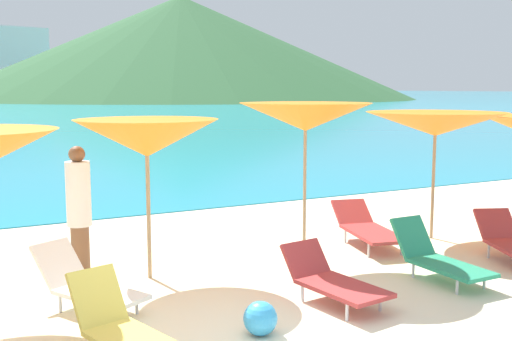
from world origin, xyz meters
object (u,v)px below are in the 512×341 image
at_px(lounge_chair_4, 127,330).
at_px(lounge_chair_8, 367,227).
at_px(lounge_chair_1, 332,280).
at_px(umbrella_4, 305,117).
at_px(umbrella_3, 147,138).
at_px(lounge_chair_6, 512,241).
at_px(lounge_chair_0, 86,284).
at_px(beach_ball, 260,318).
at_px(beachgoer_3, 79,207).
at_px(lounge_chair_5, 437,257).
at_px(umbrella_5, 435,124).

distance_m(lounge_chair_4, lounge_chair_8, 5.15).
bearing_deg(lounge_chair_1, umbrella_4, 61.15).
relative_size(umbrella_3, lounge_chair_1, 1.46).
relative_size(lounge_chair_6, lounge_chair_8, 0.91).
relative_size(lounge_chair_1, lounge_chair_8, 0.79).
distance_m(lounge_chair_0, lounge_chair_4, 1.53).
bearing_deg(beach_ball, lounge_chair_4, 179.02).
xyz_separation_m(umbrella_4, lounge_chair_6, (2.71, -1.35, -1.80)).
bearing_deg(lounge_chair_0, umbrella_4, -18.88).
bearing_deg(beachgoer_3, lounge_chair_5, 125.33).
height_order(lounge_chair_1, lounge_chair_5, lounge_chair_5).
xyz_separation_m(umbrella_3, lounge_chair_5, (3.35, -1.80, -1.56)).
height_order(lounge_chair_4, beach_ball, lounge_chair_4).
bearing_deg(lounge_chair_5, lounge_chair_1, -176.94).
bearing_deg(lounge_chair_8, beach_ball, -129.89).
distance_m(umbrella_3, umbrella_5, 4.88).
bearing_deg(lounge_chair_8, umbrella_4, -152.52).
bearing_deg(lounge_chair_0, lounge_chair_1, -50.29).
distance_m(beachgoer_3, beach_ball, 3.29).
bearing_deg(lounge_chair_1, umbrella_3, 122.00).
distance_m(lounge_chair_4, lounge_chair_6, 5.92).
xyz_separation_m(umbrella_4, lounge_chair_5, (1.14, -1.47, -1.80)).
height_order(umbrella_4, lounge_chair_0, umbrella_4).
bearing_deg(lounge_chair_0, beachgoer_3, 53.10).
bearing_deg(lounge_chair_8, beachgoer_3, -174.25).
distance_m(lounge_chair_0, lounge_chair_6, 5.99).
height_order(lounge_chair_8, beachgoer_3, beachgoer_3).
distance_m(umbrella_4, lounge_chair_1, 2.49).
bearing_deg(beachgoer_3, umbrella_3, 117.39).
relative_size(umbrella_3, lounge_chair_5, 1.44).
relative_size(lounge_chair_5, beachgoer_3, 0.84).
height_order(lounge_chair_6, beachgoer_3, beachgoer_3).
xyz_separation_m(umbrella_5, beachgoer_3, (-5.65, 0.69, -0.99)).
distance_m(lounge_chair_4, beachgoer_3, 3.02).
bearing_deg(lounge_chair_6, umbrella_4, 176.23).
bearing_deg(umbrella_5, umbrella_4, -174.68).
bearing_deg(lounge_chair_6, umbrella_5, 114.20).
relative_size(lounge_chair_0, beachgoer_3, 0.88).
relative_size(umbrella_4, beach_ball, 6.54).
bearing_deg(umbrella_4, beachgoer_3, 162.56).
height_order(umbrella_3, lounge_chair_0, umbrella_3).
distance_m(umbrella_5, lounge_chair_4, 6.47).
relative_size(umbrella_4, lounge_chair_8, 1.26).
height_order(umbrella_5, beachgoer_3, umbrella_5).
height_order(umbrella_5, beach_ball, umbrella_5).
distance_m(lounge_chair_6, beachgoer_3, 6.16).
height_order(lounge_chair_4, lounge_chair_6, lounge_chair_4).
height_order(umbrella_3, beachgoer_3, umbrella_3).
xyz_separation_m(lounge_chair_1, lounge_chair_8, (2.01, 1.94, 0.02)).
bearing_deg(umbrella_5, lounge_chair_4, -158.80).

